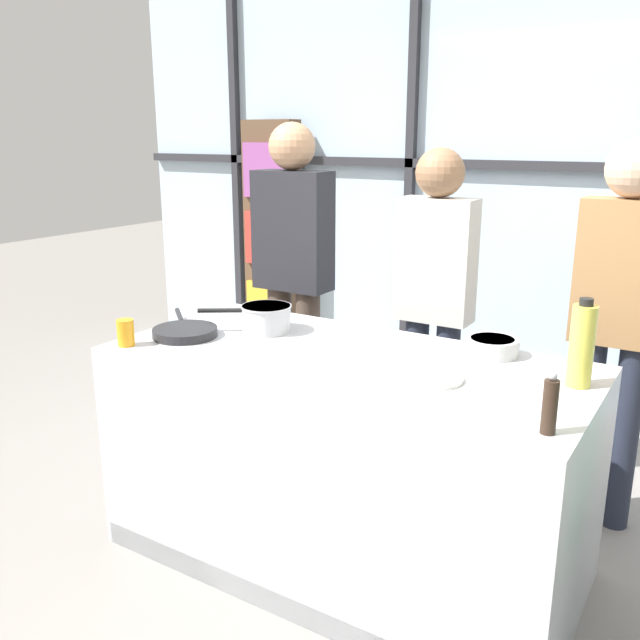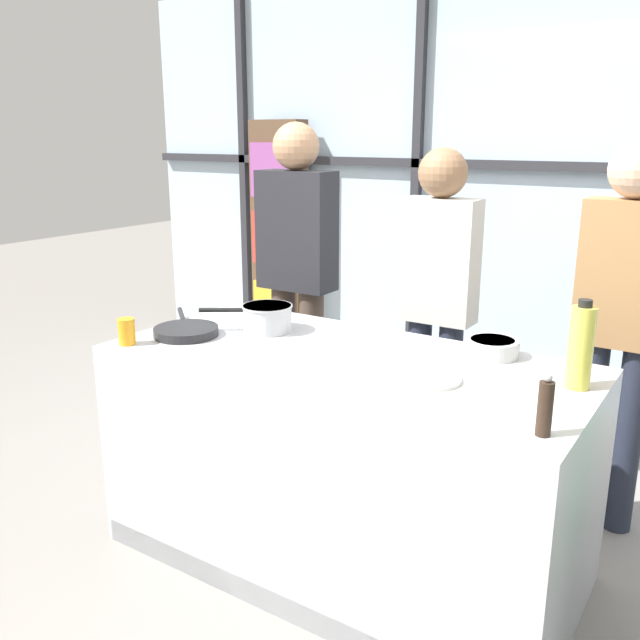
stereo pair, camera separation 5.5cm
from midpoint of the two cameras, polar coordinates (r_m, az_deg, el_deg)
name	(u,v)px [view 2 (the right image)]	position (r m, az deg, el deg)	size (l,w,h in m)	color
ground_plane	(342,557)	(3.04, 2.44, -19.30)	(18.00, 18.00, 0.00)	gray
back_window_wall	(529,187)	(4.61, 17.51, 10.63)	(6.40, 0.10, 2.80)	silver
bookshelf	(279,242)	(5.33, -3.18, 6.61)	(0.44, 0.19, 1.84)	brown
demo_island	(343,461)	(2.81, 2.50, -11.81)	(1.87, 0.90, 0.89)	#B7BABF
spectator_far_left	(297,264)	(3.76, -1.53, 4.75)	(0.43, 0.25, 1.80)	#47382D
spectator_center_left	(437,293)	(3.38, 10.32, 2.29)	(0.37, 0.23, 1.67)	#232838
spectator_center_right	(622,311)	(3.15, 24.55, 0.71)	(0.38, 0.24, 1.72)	#232838
frying_pan	(186,330)	(2.97, -10.70, -0.87)	(0.42, 0.38, 0.04)	#232326
saucepan	(267,317)	(2.97, -3.97, 0.23)	(0.37, 0.28, 0.12)	silver
white_plate	(429,379)	(2.43, 9.81, -4.89)	(0.23, 0.23, 0.01)	white
mixing_bowl	(492,347)	(2.73, 14.86, -2.20)	(0.21, 0.21, 0.07)	silver
oil_bottle	(581,347)	(2.45, 21.71, -2.12)	(0.08, 0.08, 0.31)	#E0CC4C
pepper_grinder	(545,407)	(2.06, 19.17, -6.95)	(0.04, 0.04, 0.19)	#332319
juice_glass_near	(127,332)	(2.88, -15.45, -0.94)	(0.07, 0.07, 0.11)	orange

